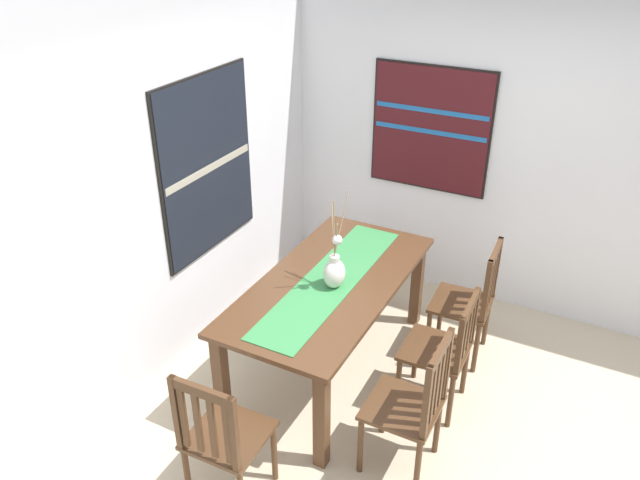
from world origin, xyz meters
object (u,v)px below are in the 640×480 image
Objects in this scene: chair_0 at (222,437)px; chair_1 at (444,349)px; painting_on_side_wall at (430,129)px; centerpiece_vase at (334,270)px; chair_3 at (413,404)px; chair_2 at (470,300)px; painting_on_back_wall at (207,165)px; dining_table at (330,294)px.

chair_0 is 1.08× the size of chair_1.
chair_0 is at bearing 176.46° from painting_on_side_wall.
centerpiece_vase is 0.71× the size of chair_3.
painting_on_side_wall reaches higher than centerpiece_vase.
chair_3 is (-0.60, -0.01, 0.03)m from chair_1.
centerpiece_vase is 0.72× the size of chair_2.
chair_0 is 1.93m from painting_on_back_wall.
painting_on_side_wall reaches higher than chair_3.
chair_2 is at bearing -0.25° from chair_1.
painting_on_side_wall reaches higher than chair_1.
chair_1 is 0.61m from chair_2.
painting_on_back_wall is 1.84m from painting_on_side_wall.
chair_0 is 0.73× the size of painting_on_back_wall.
chair_2 is at bearing -23.57° from chair_0.
centerpiece_vase is 1.61m from painting_on_side_wall.
painting_on_side_wall reaches higher than chair_2.
chair_0 is at bearing -143.35° from painting_on_back_wall.
dining_table is at bearing 54.73° from chair_3.
centerpiece_vase is (-0.05, -0.06, 0.24)m from dining_table.
painting_on_back_wall is (-0.57, 1.85, 0.92)m from chair_2.
chair_0 is at bearing 177.25° from centerpiece_vase.
dining_table is at bearing -0.13° from chair_0.
chair_2 is at bearing -141.29° from painting_on_side_wall.
chair_0 is (-1.26, 0.06, -0.40)m from centerpiece_vase.
dining_table is 2.06× the size of chair_1.
chair_3 is at bearing -179.80° from chair_2.
painting_on_back_wall is (0.04, 1.85, 0.94)m from chair_1.
chair_0 is 2.93m from painting_on_side_wall.
painting_on_back_wall is at bearing 36.65° from chair_0.
dining_table is 1.91× the size of chair_2.
centerpiece_vase is 0.72× the size of chair_0.
chair_1 is at bearing 0.66° from chair_3.
centerpiece_vase reaches higher than chair_2.
painting_on_side_wall is (1.46, -0.17, 0.79)m from dining_table.
painting_on_side_wall is at bearing -4.19° from centerpiece_vase.
chair_0 is at bearing 147.52° from chair_1.
chair_2 is (0.67, -0.78, -0.40)m from centerpiece_vase.
painting_on_back_wall is (1.36, 1.01, 0.92)m from chair_0.
centerpiece_vase is at bearing 94.61° from chair_1.
chair_0 reaches higher than chair_1.
dining_table is 1.67m from painting_on_side_wall.
chair_2 is at bearing 0.20° from chair_3.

